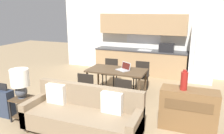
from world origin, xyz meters
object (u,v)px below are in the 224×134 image
credenza (188,110)px  vase (184,81)px  couch (84,116)px  dining_chair_far_left (110,71)px  dining_table (117,72)px  laptop (124,68)px  side_table (24,105)px  refrigerator (202,53)px  dining_chair_near_right (125,93)px  suitcase (5,103)px  dining_chair_near_left (88,87)px  dining_chair_far_right (141,74)px  table_lamp (20,81)px

credenza → vase: (-0.12, -0.04, 0.59)m
couch → dining_chair_far_left: size_ratio=2.65×
dining_table → laptop: laptop is taller
side_table → dining_chair_far_left: size_ratio=0.60×
side_table → refrigerator: bearing=50.0°
dining_table → side_table: (-1.42, -1.87, -0.37)m
dining_table → laptop: size_ratio=3.73×
side_table → dining_chair_near_right: dining_chair_near_right is taller
dining_chair_far_left → dining_chair_near_right: same height
credenza → dining_chair_near_right: size_ratio=1.28×
laptop → suitcase: laptop is taller
vase → dining_chair_far_left: (-2.22, 1.83, -0.52)m
refrigerator → dining_chair_far_left: size_ratio=2.25×
suitcase → credenza: bearing=13.2°
refrigerator → suitcase: bearing=-133.8°
dining_table → couch: size_ratio=0.68×
refrigerator → dining_chair_near_left: size_ratio=2.25×
side_table → dining_chair_far_left: 2.82m
credenza → refrigerator: bearing=85.8°
dining_chair_far_right → dining_chair_near_right: 1.54m
dining_chair_near_left → dining_chair_far_left: bearing=-91.9°
table_lamp → vase: bearing=14.7°
dining_chair_near_left → laptop: (0.67, 0.75, 0.34)m
table_lamp → refrigerator: bearing=49.8°
side_table → table_lamp: bearing=-173.2°
dining_chair_far_right → suitcase: dining_chair_far_right is taller
dining_chair_near_left → credenza: bearing=170.8°
laptop → suitcase: 2.91m
credenza → suitcase: (-3.78, -0.89, -0.10)m
vase → dining_chair_far_right: size_ratio=0.47×
couch → dining_chair_far_left: 2.68m
couch → laptop: (0.19, 1.89, 0.47)m
dining_table → dining_chair_near_right: bearing=-58.2°
vase → dining_chair_near_right: 1.38m
dining_chair_far_right → laptop: 0.86m
dining_table → dining_chair_near_right: dining_chair_near_right is taller
dining_table → couch: bearing=-90.1°
table_lamp → dining_chair_near_left: bearing=50.3°
refrigerator → dining_chair_far_right: refrigerator is taller
side_table → dining_chair_near_left: 1.50m
side_table → laptop: (1.61, 1.91, 0.49)m
table_lamp → side_table: bearing=6.8°
dining_chair_far_right → dining_chair_near_right: same height
refrigerator → vase: (-0.36, -3.35, 0.06)m
dining_chair_far_right → suitcase: (-2.41, -2.66, -0.17)m
dining_table → dining_chair_far_right: bearing=57.9°
dining_table → table_lamp: size_ratio=2.42×
couch → dining_chair_far_right: size_ratio=2.65×
dining_table → suitcase: (-1.93, -1.89, -0.39)m
vase → side_table: bearing=-165.2°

